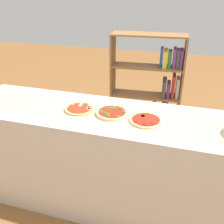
% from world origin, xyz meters
% --- Properties ---
extents(ground_plane, '(12.00, 12.00, 0.00)m').
position_xyz_m(ground_plane, '(0.00, 0.00, 0.00)').
color(ground_plane, brown).
extents(counter, '(2.50, 0.64, 0.93)m').
position_xyz_m(counter, '(0.00, 0.00, 0.47)').
color(counter, beige).
rests_on(counter, ground_plane).
extents(parchment_paper, '(2.14, 0.40, 0.00)m').
position_xyz_m(parchment_paper, '(0.00, 0.00, 0.93)').
color(parchment_paper, tan).
rests_on(parchment_paper, counter).
extents(pizza_mushroom_0, '(0.24, 0.24, 0.02)m').
position_xyz_m(pizza_mushroom_0, '(-0.27, 0.01, 0.94)').
color(pizza_mushroom_0, tan).
rests_on(pizza_mushroom_0, parchment_paper).
extents(pizza_spinach_1, '(0.25, 0.25, 0.03)m').
position_xyz_m(pizza_spinach_1, '(0.00, 0.00, 0.95)').
color(pizza_spinach_1, '#E5C17F').
rests_on(pizza_spinach_1, parchment_paper).
extents(pizza_pepperoni_2, '(0.24, 0.24, 0.02)m').
position_xyz_m(pizza_pepperoni_2, '(0.27, -0.04, 0.95)').
color(pizza_pepperoni_2, '#E5C17F').
rests_on(pizza_pepperoni_2, parchment_paper).
extents(bookshelf, '(0.81, 0.31, 1.38)m').
position_xyz_m(bookshelf, '(0.22, 1.03, 0.64)').
color(bookshelf, brown).
rests_on(bookshelf, ground_plane).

